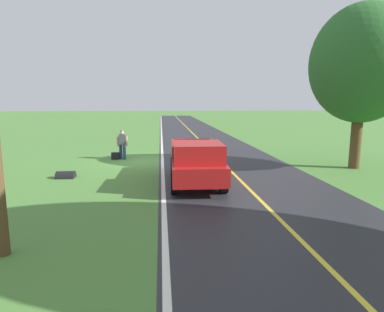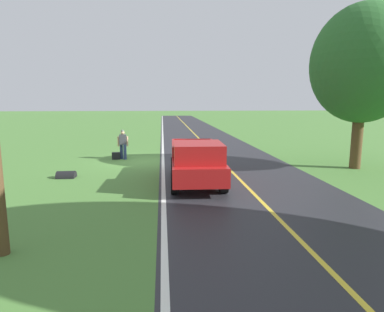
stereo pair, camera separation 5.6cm
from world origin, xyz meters
name	(u,v)px [view 1 (the left image)]	position (x,y,z in m)	size (l,w,h in m)	color
ground_plane	(141,161)	(0.00, 0.00, 0.00)	(200.00, 200.00, 0.00)	#4C7F38
road_surface	(220,160)	(-4.53, 0.00, 0.00)	(7.02, 120.00, 0.00)	#28282D
lane_edge_line	(162,161)	(-1.19, 0.00, 0.01)	(0.16, 117.60, 0.00)	silver
lane_centre_line	(220,160)	(-4.53, 0.00, 0.01)	(0.14, 117.60, 0.00)	gold
hitchhiker_walking	(122,143)	(1.14, -0.87, 0.98)	(0.62, 0.51, 1.75)	navy
suitcase_carried	(115,156)	(1.55, -0.76, 0.21)	(0.20, 0.46, 0.43)	black
pickup_truck_passing	(196,161)	(-2.56, 5.42, 0.97)	(2.21, 5.45, 1.82)	#B21919
tree_far_side_near	(362,64)	(-10.96, 2.93, 5.16)	(4.98, 4.98, 8.05)	brown
drainage_culvert	(66,178)	(3.14, 3.79, 0.00)	(0.60, 0.60, 0.80)	black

